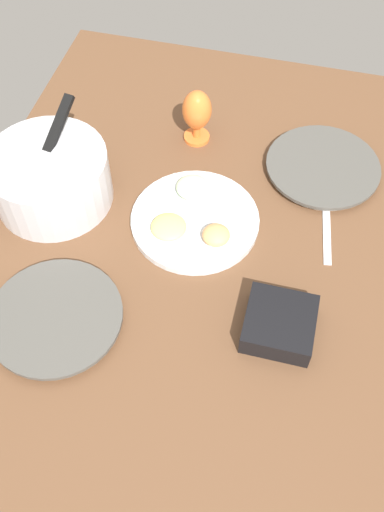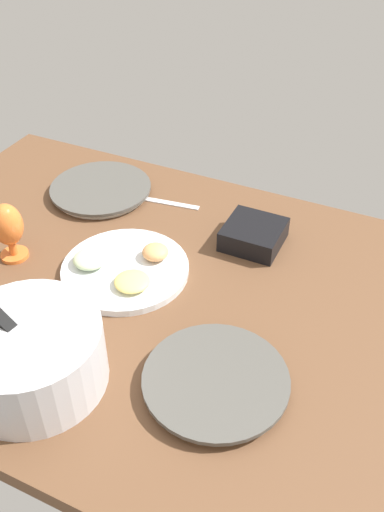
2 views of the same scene
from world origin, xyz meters
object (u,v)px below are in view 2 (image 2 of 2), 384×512
(dinner_plate_left, at_px, (216,382))
(square_bowl_black, at_px, (254,233))
(mixing_bowl, at_px, (30,354))
(fruit_platter, at_px, (125,268))
(dinner_plate_right, at_px, (101,190))
(hurricane_glass_orange, at_px, (8,227))

(dinner_plate_left, distance_m, square_bowl_black, 0.48)
(mixing_bowl, xyz_separation_m, square_bowl_black, (-0.24, -0.60, -0.04))
(dinner_plate_left, bearing_deg, fruit_platter, -33.41)
(fruit_platter, bearing_deg, dinner_plate_left, 146.59)
(dinner_plate_left, bearing_deg, mixing_bowl, 22.14)
(dinner_plate_right, relative_size, fruit_platter, 0.95)
(dinner_plate_left, xyz_separation_m, square_bowl_black, (0.09, -0.47, 0.02))
(dinner_plate_left, bearing_deg, square_bowl_black, -78.49)
(fruit_platter, bearing_deg, dinner_plate_right, -48.75)
(hurricane_glass_orange, bearing_deg, fruit_platter, -167.34)
(dinner_plate_left, xyz_separation_m, fruit_platter, (0.34, -0.22, 0.00))
(mixing_bowl, height_order, square_bowl_black, mixing_bowl)
(dinner_plate_left, height_order, dinner_plate_right, dinner_plate_left)
(hurricane_glass_orange, xyz_separation_m, square_bowl_black, (-0.52, -0.31, -0.06))
(square_bowl_black, bearing_deg, dinner_plate_left, 101.51)
(dinner_plate_left, bearing_deg, dinner_plate_right, -40.79)
(mixing_bowl, bearing_deg, square_bowl_black, -111.43)
(hurricane_glass_orange, bearing_deg, dinner_plate_right, -96.37)
(dinner_plate_right, xyz_separation_m, mixing_bowl, (-0.25, 0.64, 0.06))
(dinner_plate_left, xyz_separation_m, dinner_plate_right, (0.58, -0.50, -0.00))
(mixing_bowl, xyz_separation_m, fruit_platter, (0.01, -0.36, -0.06))
(dinner_plate_left, relative_size, hurricane_glass_orange, 1.87)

